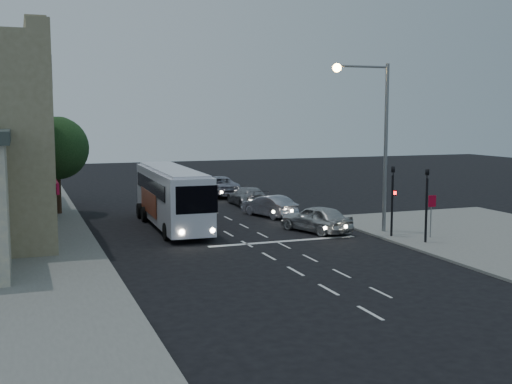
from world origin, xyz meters
name	(u,v)px	position (x,y,z in m)	size (l,w,h in m)	color
ground	(261,252)	(0.00, 0.00, 0.00)	(120.00, 120.00, 0.00)	black
road_markings	(262,238)	(1.29, 3.31, 0.00)	(8.00, 30.55, 0.01)	silver
tour_bus	(172,195)	(-2.38, 8.19, 1.84)	(2.66, 11.16, 3.41)	white
car_suv	(316,219)	(4.69, 3.80, 0.75)	(1.77, 4.40, 1.50)	#BCBCBC
car_sedan_a	(269,206)	(4.27, 9.76, 0.68)	(1.44, 4.14, 1.36)	#A7A6B2
car_sedan_b	(247,196)	(4.60, 14.82, 0.68)	(1.92, 4.71, 1.37)	gray
car_sedan_c	(218,186)	(4.32, 21.03, 0.79)	(2.64, 5.72, 1.59)	#9293A4
car_extra	(192,181)	(3.71, 26.78, 0.66)	(1.40, 4.03, 1.33)	gray
traffic_signal_main	(393,192)	(7.60, 0.78, 2.42)	(0.25, 0.35, 4.10)	black
traffic_signal_side	(427,196)	(8.30, -1.20, 2.42)	(0.18, 0.15, 4.10)	black
regulatory_sign	(432,209)	(9.30, -0.24, 1.60)	(0.45, 0.12, 2.20)	slate
streetlight	(375,128)	(7.34, 2.20, 5.73)	(3.32, 0.44, 9.00)	slate
street_tree	(57,145)	(-8.21, 15.02, 4.50)	(4.00, 4.00, 6.20)	black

